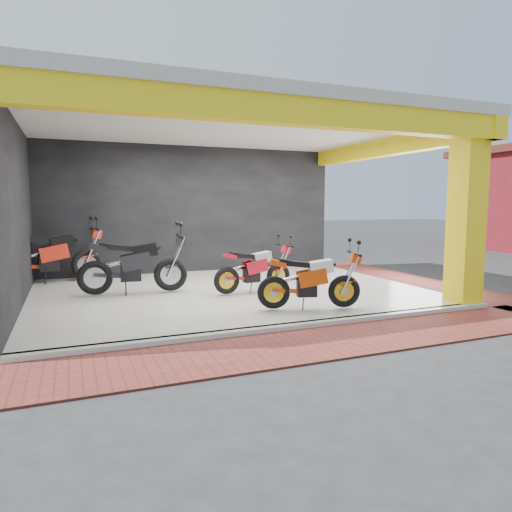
# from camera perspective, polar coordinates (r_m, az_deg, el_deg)

# --- Properties ---
(ground) EXTENTS (80.00, 80.00, 0.00)m
(ground) POSITION_cam_1_polar(r_m,az_deg,el_deg) (8.09, 1.39, -7.40)
(ground) COLOR #2D2D30
(ground) RESTS_ON ground
(showroom_floor) EXTENTS (8.00, 6.00, 0.10)m
(showroom_floor) POSITION_cam_1_polar(r_m,az_deg,el_deg) (9.90, -3.26, -4.53)
(showroom_floor) COLOR white
(showroom_floor) RESTS_ON ground
(showroom_ceiling) EXTENTS (8.40, 6.40, 0.20)m
(showroom_ceiling) POSITION_cam_1_polar(r_m,az_deg,el_deg) (9.86, -3.40, 16.16)
(showroom_ceiling) COLOR beige
(showroom_ceiling) RESTS_ON corner_column
(back_wall) EXTENTS (8.20, 0.20, 3.50)m
(back_wall) POSITION_cam_1_polar(r_m,az_deg,el_deg) (12.69, -7.89, 5.57)
(back_wall) COLOR black
(back_wall) RESTS_ON ground
(left_wall) EXTENTS (0.20, 6.20, 3.50)m
(left_wall) POSITION_cam_1_polar(r_m,az_deg,el_deg) (9.25, -28.21, 4.53)
(left_wall) COLOR black
(left_wall) RESTS_ON ground
(corner_column) EXTENTS (0.50, 0.50, 3.50)m
(corner_column) POSITION_cam_1_polar(r_m,az_deg,el_deg) (9.44, 24.81, 4.73)
(corner_column) COLOR yellow
(corner_column) RESTS_ON ground
(header_beam_front) EXTENTS (8.40, 0.30, 0.40)m
(header_beam_front) POSITION_cam_1_polar(r_m,az_deg,el_deg) (7.08, 4.87, 17.51)
(header_beam_front) COLOR yellow
(header_beam_front) RESTS_ON corner_column
(header_beam_right) EXTENTS (0.30, 6.40, 0.40)m
(header_beam_right) POSITION_cam_1_polar(r_m,az_deg,el_deg) (11.73, 15.95, 12.90)
(header_beam_right) COLOR yellow
(header_beam_right) RESTS_ON corner_column
(floor_kerb) EXTENTS (8.00, 0.20, 0.10)m
(floor_kerb) POSITION_cam_1_polar(r_m,az_deg,el_deg) (7.19, 4.69, -8.81)
(floor_kerb) COLOR white
(floor_kerb) RESTS_ON ground
(paver_front) EXTENTS (9.00, 1.40, 0.03)m
(paver_front) POSITION_cam_1_polar(r_m,az_deg,el_deg) (6.54, 7.83, -10.73)
(paver_front) COLOR brown
(paver_front) RESTS_ON ground
(paver_right) EXTENTS (1.40, 7.00, 0.03)m
(paver_right) POSITION_cam_1_polar(r_m,az_deg,el_deg) (12.31, 18.41, -2.85)
(paver_right) COLOR brown
(paver_right) RESTS_ON ground
(moto_hero) EXTENTS (2.06, 1.25, 1.19)m
(moto_hero) POSITION_cam_1_polar(r_m,az_deg,el_deg) (8.19, 11.00, -2.41)
(moto_hero) COLOR #D84309
(moto_hero) RESTS_ON showroom_floor
(moto_row_a) EXTENTS (1.94, 0.88, 1.15)m
(moto_row_a) POSITION_cam_1_polar(r_m,az_deg,el_deg) (9.81, 2.82, -0.94)
(moto_row_a) COLOR red
(moto_row_a) RESTS_ON showroom_floor
(moto_row_b) EXTENTS (2.40, 1.09, 1.42)m
(moto_row_b) POSITION_cam_1_polar(r_m,az_deg,el_deg) (9.70, -10.66, -0.32)
(moto_row_b) COLOR black
(moto_row_b) RESTS_ON showroom_floor
(moto_row_d) EXTENTS (2.54, 1.23, 1.49)m
(moto_row_d) POSITION_cam_1_polar(r_m,az_deg,el_deg) (11.75, -20.41, 0.73)
(moto_row_d) COLOR red
(moto_row_d) RESTS_ON showroom_floor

